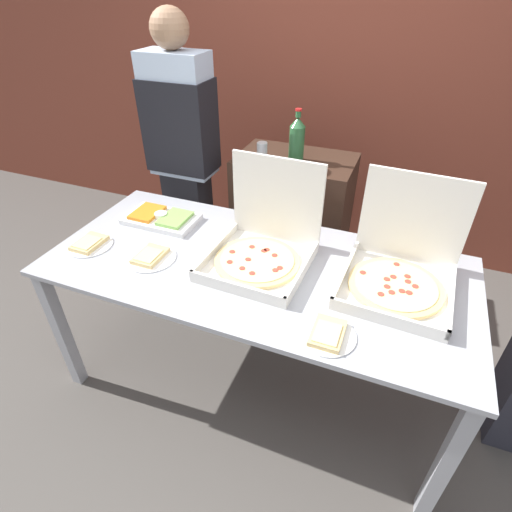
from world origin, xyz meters
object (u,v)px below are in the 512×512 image
object	(u,v)px
soda_bottle	(297,139)
person_server_vest	(183,149)
pizza_box_near_right	(400,269)
soda_can_silver	(262,152)
paper_plate_front_center	(327,334)
paper_plate_front_left	(89,244)
veggie_tray	(161,218)
pizza_box_far_right	(262,246)
paper_plate_front_right	(150,256)

from	to	relation	value
soda_bottle	person_server_vest	distance (m)	0.74
pizza_box_near_right	soda_can_silver	bearing A→B (deg)	145.14
pizza_box_near_right	paper_plate_front_center	xyz separation A→B (m)	(-0.21, -0.42, -0.07)
paper_plate_front_left	veggie_tray	size ratio (longest dim) A/B	0.57
paper_plate_front_left	person_server_vest	xyz separation A→B (m)	(0.05, 0.89, 0.19)
pizza_box_far_right	pizza_box_near_right	bearing A→B (deg)	6.62
person_server_vest	paper_plate_front_center	bearing A→B (deg)	139.18
pizza_box_far_right	pizza_box_near_right	world-z (taller)	pizza_box_near_right
paper_plate_front_right	soda_bottle	size ratio (longest dim) A/B	0.77
paper_plate_front_center	paper_plate_front_left	world-z (taller)	same
person_server_vest	veggie_tray	bearing A→B (deg)	106.34
paper_plate_front_center	veggie_tray	size ratio (longest dim) A/B	0.56
pizza_box_far_right	veggie_tray	distance (m)	0.67
pizza_box_near_right	veggie_tray	size ratio (longest dim) A/B	1.25
paper_plate_front_right	veggie_tray	bearing A→B (deg)	113.85
pizza_box_near_right	paper_plate_front_center	world-z (taller)	pizza_box_near_right
pizza_box_far_right	veggie_tray	size ratio (longest dim) A/B	1.23
pizza_box_far_right	soda_can_silver	world-z (taller)	pizza_box_far_right
veggie_tray	person_server_vest	xyz separation A→B (m)	(-0.16, 0.55, 0.18)
veggie_tray	soda_bottle	bearing A→B (deg)	53.01
veggie_tray	pizza_box_far_right	bearing A→B (deg)	-11.39
paper_plate_front_right	veggie_tray	world-z (taller)	veggie_tray
paper_plate_front_center	soda_bottle	world-z (taller)	soda_bottle
paper_plate_front_right	person_server_vest	world-z (taller)	person_server_vest
paper_plate_front_right	soda_can_silver	xyz separation A→B (m)	(0.21, 0.96, 0.22)
soda_bottle	person_server_vest	xyz separation A→B (m)	(-0.71, -0.18, -0.10)
pizza_box_near_right	veggie_tray	distance (m)	1.28
paper_plate_front_center	pizza_box_near_right	bearing A→B (deg)	63.30
paper_plate_front_center	person_server_vest	distance (m)	1.63
pizza_box_near_right	soda_can_silver	distance (m)	1.17
pizza_box_near_right	paper_plate_front_left	world-z (taller)	pizza_box_near_right
pizza_box_near_right	soda_bottle	bearing A→B (deg)	134.99
pizza_box_far_right	soda_bottle	distance (m)	0.89
veggie_tray	pizza_box_near_right	bearing A→B (deg)	-3.62
soda_bottle	person_server_vest	world-z (taller)	person_server_vest
pizza_box_far_right	soda_can_silver	xyz separation A→B (m)	(-0.29, 0.76, 0.15)
paper_plate_front_left	veggie_tray	distance (m)	0.40
pizza_box_near_right	paper_plate_front_right	distance (m)	1.16
paper_plate_front_left	soda_bottle	size ratio (longest dim) A/B	0.71
veggie_tray	soda_bottle	xyz separation A→B (m)	(0.55, 0.73, 0.28)
pizza_box_far_right	paper_plate_front_right	distance (m)	0.55
soda_bottle	soda_can_silver	bearing A→B (deg)	-153.93
pizza_box_far_right	paper_plate_front_center	xyz separation A→B (m)	(0.41, -0.37, -0.07)
pizza_box_near_right	veggie_tray	world-z (taller)	pizza_box_near_right
soda_bottle	person_server_vest	bearing A→B (deg)	-166.05
pizza_box_far_right	paper_plate_front_left	xyz separation A→B (m)	(-0.86, -0.21, -0.07)
veggie_tray	person_server_vest	world-z (taller)	person_server_vest
paper_plate_front_left	paper_plate_front_right	bearing A→B (deg)	3.34
paper_plate_front_center	paper_plate_front_left	size ratio (longest dim) A/B	0.97
paper_plate_front_center	soda_bottle	distance (m)	1.37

